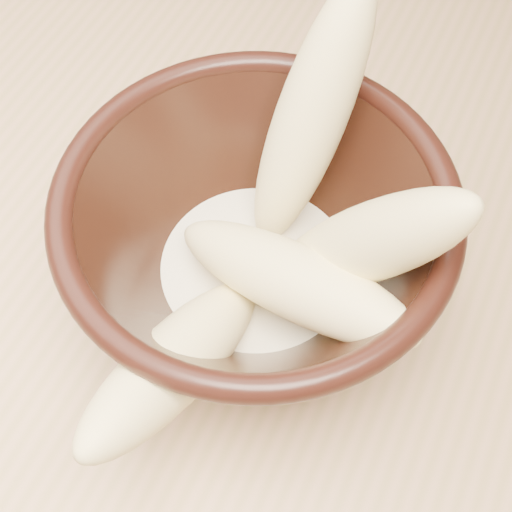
{
  "coord_description": "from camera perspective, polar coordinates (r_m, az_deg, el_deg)",
  "views": [
    {
      "loc": [
        0.03,
        -0.26,
        1.18
      ],
      "look_at": [
        -0.06,
        -0.06,
        0.81
      ],
      "focal_mm": 50.0,
      "sensor_mm": 36.0,
      "label": 1
    }
  ],
  "objects": [
    {
      "name": "table",
      "position": [
        0.57,
        8.28,
        -4.75
      ],
      "size": [
        1.2,
        0.8,
        0.75
      ],
      "color": "tan",
      "rests_on": "ground"
    },
    {
      "name": "bowl",
      "position": [
        0.42,
        0.0,
        0.74
      ],
      "size": [
        0.23,
        0.23,
        0.12
      ],
      "rotation": [
        0.0,
        0.0,
        0.31
      ],
      "color": "black",
      "rests_on": "table"
    },
    {
      "name": "milk_puddle",
      "position": [
        0.45,
        0.0,
        -1.31
      ],
      "size": [
        0.13,
        0.13,
        0.02
      ],
      "primitive_type": "cylinder",
      "color": "beige",
      "rests_on": "bowl"
    },
    {
      "name": "banana_upright",
      "position": [
        0.42,
        4.38,
        10.94
      ],
      "size": [
        0.07,
        0.13,
        0.17
      ],
      "primitive_type": "ellipsoid",
      "rotation": [
        0.52,
        0.0,
        2.93
      ],
      "color": "#F8E592",
      "rests_on": "bowl"
    },
    {
      "name": "banana_right",
      "position": [
        0.38,
        8.67,
        0.91
      ],
      "size": [
        0.13,
        0.05,
        0.16
      ],
      "primitive_type": "ellipsoid",
      "rotation": [
        0.59,
        0.0,
        1.53
      ],
      "color": "#F8E592",
      "rests_on": "bowl"
    },
    {
      "name": "banana_across",
      "position": [
        0.39,
        2.89,
        -1.93
      ],
      "size": [
        0.17,
        0.08,
        0.08
      ],
      "primitive_type": "ellipsoid",
      "rotation": [
        1.3,
        0.0,
        1.36
      ],
      "color": "#F8E592",
      "rests_on": "bowl"
    },
    {
      "name": "banana_front",
      "position": [
        0.38,
        -6.36,
        -8.32
      ],
      "size": [
        0.06,
        0.17,
        0.11
      ],
      "primitive_type": "ellipsoid",
      "rotation": [
        1.12,
        0.0,
        -0.1
      ],
      "color": "#F8E592",
      "rests_on": "bowl"
    }
  ]
}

